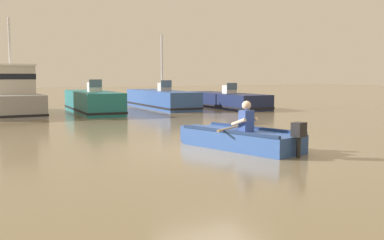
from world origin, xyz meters
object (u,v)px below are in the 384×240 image
object	(u,v)px
moored_boat_teal	(93,102)
mooring_buoy	(245,119)
moored_boat_grey	(12,96)
moored_boat_blue	(161,100)
moored_boat_navy	(225,101)
rowboat_with_person	(239,138)

from	to	relation	value
moored_boat_teal	mooring_buoy	xyz separation A→B (m)	(3.75, -7.50, -0.31)
moored_boat_grey	moored_boat_blue	distance (m)	7.79
moored_boat_teal	moored_boat_navy	distance (m)	7.54
mooring_buoy	moored_boat_grey	bearing A→B (deg)	131.53
moored_boat_navy	moored_boat_teal	bearing A→B (deg)	-178.91
moored_boat_blue	moored_boat_navy	world-z (taller)	moored_boat_blue
moored_boat_teal	moored_boat_blue	size ratio (longest dim) A/B	0.89
rowboat_with_person	moored_boat_blue	world-z (taller)	moored_boat_blue
moored_boat_grey	moored_boat_teal	size ratio (longest dim) A/B	1.13
rowboat_with_person	moored_boat_blue	distance (m)	14.14
moored_boat_teal	moored_boat_navy	bearing A→B (deg)	1.09
rowboat_with_person	moored_boat_navy	world-z (taller)	moored_boat_navy
moored_boat_teal	moored_boat_grey	bearing A→B (deg)	167.96
moored_boat_navy	mooring_buoy	world-z (taller)	moored_boat_navy
moored_boat_teal	moored_boat_blue	xyz separation A→B (m)	(4.19, 1.40, -0.03)
moored_boat_teal	moored_boat_blue	world-z (taller)	moored_boat_blue
moored_boat_navy	mooring_buoy	size ratio (longest dim) A/B	18.36
rowboat_with_person	mooring_buoy	size ratio (longest dim) A/B	10.04
rowboat_with_person	moored_boat_blue	size ratio (longest dim) A/B	0.54
rowboat_with_person	moored_boat_grey	world-z (taller)	moored_boat_grey
moored_boat_navy	mooring_buoy	distance (m)	8.53
moored_boat_grey	moored_boat_navy	bearing A→B (deg)	-3.18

